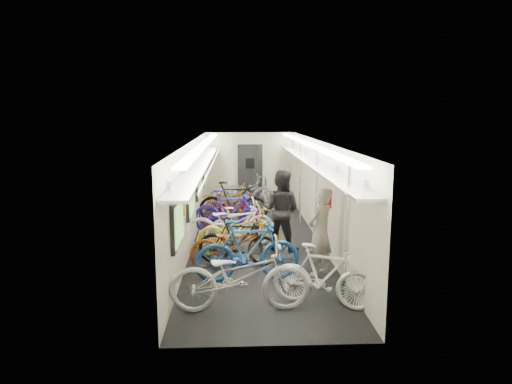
{
  "coord_description": "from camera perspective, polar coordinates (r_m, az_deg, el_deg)",
  "views": [
    {
      "loc": [
        -0.47,
        -10.59,
        3.04
      ],
      "look_at": [
        0.01,
        0.33,
        1.15
      ],
      "focal_mm": 32.0,
      "sensor_mm": 36.0,
      "label": 1
    }
  ],
  "objects": [
    {
      "name": "train_car_shell",
      "position": [
        11.38,
        -1.94,
        2.83
      ],
      "size": [
        10.0,
        10.0,
        10.0
      ],
      "color": "black",
      "rests_on": "ground"
    },
    {
      "name": "bicycle_0",
      "position": [
        7.14,
        -2.02,
        -10.45
      ],
      "size": [
        2.18,
        0.81,
        1.14
      ],
      "primitive_type": "imported",
      "rotation": [
        0.0,
        0.0,
        1.6
      ],
      "color": "#B2B1B6",
      "rests_on": "ground"
    },
    {
      "name": "bicycle_1",
      "position": [
        8.34,
        -1.03,
        -7.33
      ],
      "size": [
        1.98,
        0.78,
        1.16
      ],
      "primitive_type": "imported",
      "rotation": [
        0.0,
        0.0,
        1.7
      ],
      "color": "#184991",
      "rests_on": "ground"
    },
    {
      "name": "bicycle_2",
      "position": [
        9.15,
        -2.73,
        -6.51
      ],
      "size": [
        1.86,
        0.89,
        0.94
      ],
      "primitive_type": "imported",
      "rotation": [
        0.0,
        0.0,
        1.73
      ],
      "color": "maroon",
      "rests_on": "ground"
    },
    {
      "name": "bicycle_3",
      "position": [
        9.23,
        -2.2,
        -6.17
      ],
      "size": [
        1.72,
        0.77,
        1.0
      ],
      "primitive_type": "imported",
      "rotation": [
        0.0,
        0.0,
        1.39
      ],
      "color": "black",
      "rests_on": "ground"
    },
    {
      "name": "bicycle_4",
      "position": [
        10.08,
        -2.1,
        -4.74
      ],
      "size": [
        2.04,
        1.21,
        1.01
      ],
      "primitive_type": "imported",
      "rotation": [
        0.0,
        0.0,
        1.87
      ],
      "color": "yellow",
      "rests_on": "ground"
    },
    {
      "name": "bicycle_5",
      "position": [
        10.42,
        -2.08,
        -4.39
      ],
      "size": [
        1.67,
        0.89,
        0.97
      ],
      "primitive_type": "imported",
      "rotation": [
        0.0,
        0.0,
        1.85
      ],
      "color": "white",
      "rests_on": "ground"
    },
    {
      "name": "bicycle_6",
      "position": [
        10.53,
        -3.18,
        -3.89
      ],
      "size": [
        2.17,
        1.02,
        1.1
      ],
      "primitive_type": "imported",
      "rotation": [
        0.0,
        0.0,
        1.71
      ],
      "color": "#B8B8BD",
      "rests_on": "ground"
    },
    {
      "name": "bicycle_7",
      "position": [
        11.48,
        -3.27,
        -2.58
      ],
      "size": [
        2.0,
        1.01,
        1.16
      ],
      "primitive_type": "imported",
      "rotation": [
        0.0,
        0.0,
        1.32
      ],
      "color": "#251A9C",
      "rests_on": "ground"
    },
    {
      "name": "bicycle_8",
      "position": [
        12.14,
        -3.47,
        -2.36
      ],
      "size": [
        1.94,
        1.34,
        0.97
      ],
      "primitive_type": "imported",
      "rotation": [
        0.0,
        0.0,
        1.15
      ],
      "color": "maroon",
      "rests_on": "ground"
    },
    {
      "name": "bicycle_9",
      "position": [
        12.78,
        -2.82,
        -1.27
      ],
      "size": [
        1.97,
        0.64,
        1.17
      ],
      "primitive_type": "imported",
      "rotation": [
        0.0,
        0.0,
        1.52
      ],
      "color": "black",
      "rests_on": "ground"
    },
    {
      "name": "bicycle_10",
      "position": [
        13.9,
        -3.57,
        -0.89
      ],
      "size": [
        1.85,
        0.93,
        0.93
      ],
      "primitive_type": "imported",
      "rotation": [
        0.0,
        0.0,
        1.39
      ],
      "color": "#B88A11",
      "rests_on": "ground"
    },
    {
      "name": "bicycle_11",
      "position": [
        7.39,
        8.5,
        -10.34
      ],
      "size": [
        1.74,
        1.08,
        1.01
      ],
      "primitive_type": "imported",
      "rotation": [
        0.0,
        0.0,
        1.18
      ],
      "color": "white",
      "rests_on": "ground"
    },
    {
      "name": "bicycle_12",
      "position": [
        14.52,
        -1.83,
        -0.05
      ],
      "size": [
        2.17,
        0.97,
        1.1
      ],
      "primitive_type": "imported",
      "rotation": [
        0.0,
        0.0,
        1.69
      ],
      "color": "slate",
      "rests_on": "ground"
    },
    {
      "name": "bicycle_14",
      "position": [
        14.19,
        -1.04,
        -0.32
      ],
      "size": [
        2.08,
        0.73,
        1.09
      ],
      "primitive_type": "imported",
      "rotation": [
        0.0,
        0.0,
        1.57
      ],
      "color": "slate",
      "rests_on": "ground"
    },
    {
      "name": "passenger_near",
      "position": [
        8.69,
        8.01,
        -4.97
      ],
      "size": [
        0.72,
        0.71,
        1.68
      ],
      "primitive_type": "imported",
      "rotation": [
        0.0,
        0.0,
        3.9
      ],
      "color": "gray",
      "rests_on": "ground"
    },
    {
      "name": "passenger_mid",
      "position": [
        10.23,
        3.13,
        -2.27
      ],
      "size": [
        1.09,
        1.0,
        1.8
      ],
      "primitive_type": "imported",
      "rotation": [
        0.0,
        0.0,
        2.68
      ],
      "color": "black",
      "rests_on": "ground"
    },
    {
      "name": "backpack",
      "position": [
        9.62,
        8.72,
        -0.84
      ],
      "size": [
        0.27,
        0.16,
        0.38
      ],
      "primitive_type": "cube",
      "rotation": [
        0.0,
        0.0,
        -0.1
      ],
      "color": "#A91012",
      "rests_on": "passenger_near"
    }
  ]
}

